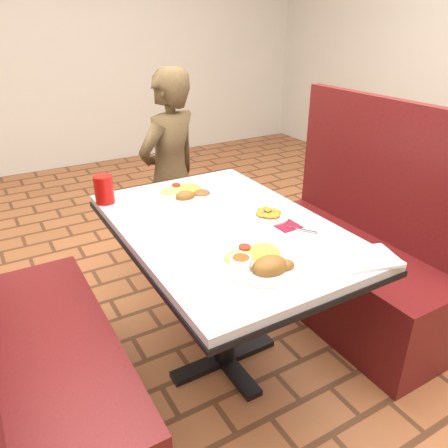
{
  "coord_description": "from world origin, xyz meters",
  "views": [
    {
      "loc": [
        -0.83,
        -1.42,
        1.54
      ],
      "look_at": [
        0.0,
        0.0,
        0.75
      ],
      "focal_mm": 35.0,
      "sensor_mm": 36.0,
      "label": 1
    }
  ],
  "objects_px": {
    "dining_table": "(224,244)",
    "booth_bench_left": "(42,371)",
    "booth_bench_right": "(350,261)",
    "plantain_plate": "(268,215)",
    "near_dinner_plate": "(261,258)",
    "red_tumbler": "(104,189)",
    "diner_person": "(171,176)",
    "far_dinner_plate": "(186,191)"
  },
  "relations": [
    {
      "from": "dining_table",
      "to": "booth_bench_left",
      "type": "distance_m",
      "value": 0.86
    },
    {
      "from": "booth_bench_left",
      "to": "booth_bench_right",
      "type": "distance_m",
      "value": 1.6
    },
    {
      "from": "booth_bench_left",
      "to": "plantain_plate",
      "type": "distance_m",
      "value": 1.09
    },
    {
      "from": "plantain_plate",
      "to": "near_dinner_plate",
      "type": "bearing_deg",
      "value": -129.0
    },
    {
      "from": "dining_table",
      "to": "booth_bench_right",
      "type": "xyz_separation_m",
      "value": [
        0.8,
        0.0,
        -0.32
      ]
    },
    {
      "from": "plantain_plate",
      "to": "red_tumbler",
      "type": "bearing_deg",
      "value": 137.21
    },
    {
      "from": "booth_bench_left",
      "to": "diner_person",
      "type": "relative_size",
      "value": 0.93
    },
    {
      "from": "far_dinner_plate",
      "to": "plantain_plate",
      "type": "height_order",
      "value": "far_dinner_plate"
    },
    {
      "from": "diner_person",
      "to": "far_dinner_plate",
      "type": "height_order",
      "value": "diner_person"
    },
    {
      "from": "plantain_plate",
      "to": "red_tumbler",
      "type": "distance_m",
      "value": 0.76
    },
    {
      "from": "booth_bench_left",
      "to": "booth_bench_right",
      "type": "relative_size",
      "value": 1.0
    },
    {
      "from": "booth_bench_right",
      "to": "near_dinner_plate",
      "type": "height_order",
      "value": "booth_bench_right"
    },
    {
      "from": "dining_table",
      "to": "far_dinner_plate",
      "type": "distance_m",
      "value": 0.38
    },
    {
      "from": "dining_table",
      "to": "plantain_plate",
      "type": "height_order",
      "value": "plantain_plate"
    },
    {
      "from": "diner_person",
      "to": "near_dinner_plate",
      "type": "relative_size",
      "value": 4.25
    },
    {
      "from": "dining_table",
      "to": "red_tumbler",
      "type": "xyz_separation_m",
      "value": [
        -0.36,
        0.48,
        0.16
      ]
    },
    {
      "from": "diner_person",
      "to": "near_dinner_plate",
      "type": "height_order",
      "value": "diner_person"
    },
    {
      "from": "booth_bench_right",
      "to": "red_tumbler",
      "type": "bearing_deg",
      "value": 157.55
    },
    {
      "from": "booth_bench_left",
      "to": "near_dinner_plate",
      "type": "height_order",
      "value": "booth_bench_left"
    },
    {
      "from": "diner_person",
      "to": "red_tumbler",
      "type": "relative_size",
      "value": 9.83
    },
    {
      "from": "booth_bench_right",
      "to": "diner_person",
      "type": "bearing_deg",
      "value": 123.44
    },
    {
      "from": "booth_bench_left",
      "to": "plantain_plate",
      "type": "relative_size",
      "value": 6.57
    },
    {
      "from": "red_tumbler",
      "to": "dining_table",
      "type": "bearing_deg",
      "value": -53.05
    },
    {
      "from": "booth_bench_right",
      "to": "red_tumbler",
      "type": "relative_size",
      "value": 9.18
    },
    {
      "from": "booth_bench_left",
      "to": "far_dinner_plate",
      "type": "bearing_deg",
      "value": 24.34
    },
    {
      "from": "diner_person",
      "to": "far_dinner_plate",
      "type": "relative_size",
      "value": 4.45
    },
    {
      "from": "booth_bench_right",
      "to": "diner_person",
      "type": "distance_m",
      "value": 1.18
    },
    {
      "from": "dining_table",
      "to": "red_tumbler",
      "type": "bearing_deg",
      "value": 126.95
    },
    {
      "from": "near_dinner_plate",
      "to": "plantain_plate",
      "type": "bearing_deg",
      "value": 51.0
    },
    {
      "from": "red_tumbler",
      "to": "far_dinner_plate",
      "type": "bearing_deg",
      "value": -17.92
    },
    {
      "from": "diner_person",
      "to": "red_tumbler",
      "type": "height_order",
      "value": "diner_person"
    },
    {
      "from": "dining_table",
      "to": "diner_person",
      "type": "height_order",
      "value": "diner_person"
    },
    {
      "from": "booth_bench_left",
      "to": "booth_bench_right",
      "type": "bearing_deg",
      "value": 0.0
    },
    {
      "from": "dining_table",
      "to": "diner_person",
      "type": "distance_m",
      "value": 0.96
    },
    {
      "from": "dining_table",
      "to": "plantain_plate",
      "type": "xyz_separation_m",
      "value": [
        0.2,
        -0.04,
        0.11
      ]
    },
    {
      "from": "dining_table",
      "to": "red_tumbler",
      "type": "distance_m",
      "value": 0.62
    },
    {
      "from": "booth_bench_right",
      "to": "diner_person",
      "type": "height_order",
      "value": "diner_person"
    },
    {
      "from": "plantain_plate",
      "to": "diner_person",
      "type": "bearing_deg",
      "value": 91.49
    },
    {
      "from": "near_dinner_plate",
      "to": "far_dinner_plate",
      "type": "height_order",
      "value": "near_dinner_plate"
    },
    {
      "from": "red_tumbler",
      "to": "diner_person",
      "type": "bearing_deg",
      "value": 41.33
    },
    {
      "from": "dining_table",
      "to": "near_dinner_plate",
      "type": "height_order",
      "value": "near_dinner_plate"
    },
    {
      "from": "diner_person",
      "to": "plantain_plate",
      "type": "height_order",
      "value": "diner_person"
    }
  ]
}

